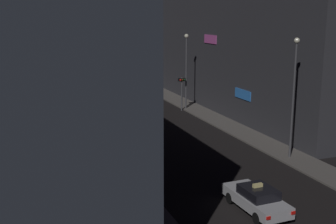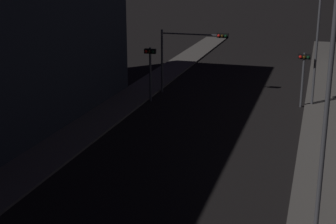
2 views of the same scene
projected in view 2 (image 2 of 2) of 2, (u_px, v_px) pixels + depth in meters
The scene contains 7 objects.
sidewalk_left at pixel (125, 102), 35.28m from camera, with size 2.66×64.14×0.13m, color #5B5651.
sidewalk_right at pixel (325, 118), 31.61m from camera, with size 2.66×64.14×0.13m, color #5B5651.
traffic_light_overhead at pixel (189, 48), 36.58m from camera, with size 4.95×0.41×4.68m.
traffic_light_left_kerb at pixel (150, 63), 34.85m from camera, with size 0.80×0.42×3.80m.
traffic_light_right_kerb at pixel (303, 69), 33.46m from camera, with size 0.80×0.41×3.69m.
street_lamp_near_block at pixel (328, 95), 16.03m from camera, with size 0.41×0.41×8.76m.
street_lamp_far_block at pixel (318, 27), 32.99m from camera, with size 0.46×0.46×8.17m.
Camera 2 is at (5.97, -1.64, 9.47)m, focal length 54.29 mm.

